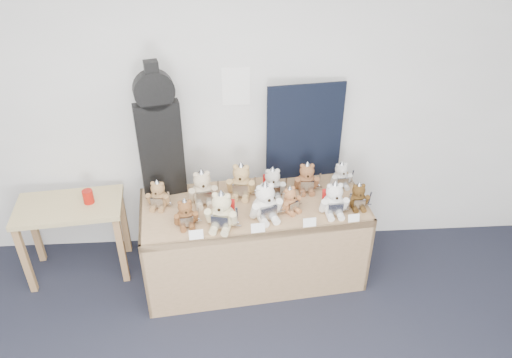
{
  "coord_description": "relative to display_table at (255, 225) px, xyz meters",
  "views": [
    {
      "loc": [
        0.25,
        -1.0,
        2.92
      ],
      "look_at": [
        0.44,
        1.93,
        0.99
      ],
      "focal_mm": 35.0,
      "sensor_mm": 36.0,
      "label": 1
    }
  ],
  "objects": [
    {
      "name": "entry_card_d",
      "position": [
        0.7,
        -0.19,
        0.18
      ],
      "size": [
        0.08,
        0.03,
        0.06
      ],
      "primitive_type": "cube",
      "rotation": [
        -0.24,
        0.0,
        0.11
      ],
      "color": "white",
      "rests_on": "display_table"
    },
    {
      "name": "display_table",
      "position": [
        0.0,
        0.0,
        0.0
      ],
      "size": [
        1.76,
        0.88,
        0.7
      ],
      "rotation": [
        0.0,
        0.0,
        0.11
      ],
      "color": "#907049",
      "rests_on": "floor"
    },
    {
      "name": "teddy_front_far_left",
      "position": [
        -0.5,
        -0.15,
        0.25
      ],
      "size": [
        0.2,
        0.17,
        0.24
      ],
      "rotation": [
        0.0,
        0.0,
        0.18
      ],
      "color": "brown",
      "rests_on": "display_table"
    },
    {
      "name": "teddy_front_centre",
      "position": [
        0.07,
        -0.1,
        0.28
      ],
      "size": [
        0.27,
        0.25,
        0.32
      ],
      "rotation": [
        0.0,
        0.0,
        0.3
      ],
      "color": "white",
      "rests_on": "display_table"
    },
    {
      "name": "entry_card_a",
      "position": [
        -0.42,
        -0.31,
        0.19
      ],
      "size": [
        0.1,
        0.03,
        0.07
      ],
      "primitive_type": "cube",
      "rotation": [
        -0.24,
        0.0,
        0.11
      ],
      "color": "white",
      "rests_on": "display_table"
    },
    {
      "name": "entry_card_b",
      "position": [
        0.0,
        -0.27,
        0.19
      ],
      "size": [
        0.1,
        0.03,
        0.07
      ],
      "primitive_type": "cube",
      "rotation": [
        -0.24,
        0.0,
        0.11
      ],
      "color": "white",
      "rests_on": "display_table"
    },
    {
      "name": "teddy_back_end",
      "position": [
        0.69,
        0.27,
        0.25
      ],
      "size": [
        0.19,
        0.17,
        0.23
      ],
      "rotation": [
        0.0,
        0.0,
        0.15
      ],
      "color": "silver",
      "rests_on": "display_table"
    },
    {
      "name": "teddy_back_far_left",
      "position": [
        -0.71,
        0.09,
        0.25
      ],
      "size": [
        0.2,
        0.17,
        0.24
      ],
      "rotation": [
        0.0,
        0.0,
        -0.17
      ],
      "color": "#956E45",
      "rests_on": "display_table"
    },
    {
      "name": "guitar_case",
      "position": [
        -0.68,
        0.26,
        0.67
      ],
      "size": [
        0.33,
        0.17,
        1.06
      ],
      "rotation": [
        0.0,
        0.0,
        0.24
      ],
      "color": "black",
      "rests_on": "display_table"
    },
    {
      "name": "teddy_back_centre_left",
      "position": [
        -0.09,
        0.2,
        0.27
      ],
      "size": [
        0.25,
        0.22,
        0.3
      ],
      "rotation": [
        0.0,
        0.0,
        -0.16
      ],
      "color": "tan",
      "rests_on": "display_table"
    },
    {
      "name": "teddy_back_left",
      "position": [
        -0.38,
        0.12,
        0.27
      ],
      "size": [
        0.25,
        0.22,
        0.3
      ],
      "rotation": [
        0.0,
        0.0,
        0.16
      ],
      "color": "#C9B392",
      "rests_on": "display_table"
    },
    {
      "name": "room_shell",
      "position": [
        -0.11,
        0.53,
        0.9
      ],
      "size": [
        6.0,
        6.0,
        6.0
      ],
      "color": "white",
      "rests_on": "floor"
    },
    {
      "name": "teddy_front_right",
      "position": [
        0.25,
        -0.03,
        0.24
      ],
      "size": [
        0.19,
        0.18,
        0.23
      ],
      "rotation": [
        0.0,
        0.0,
        0.59
      ],
      "color": "#A76A3F",
      "rests_on": "display_table"
    },
    {
      "name": "red_cup",
      "position": [
        -1.26,
        0.22,
        0.17
      ],
      "size": [
        0.08,
        0.08,
        0.11
      ],
      "primitive_type": "cylinder",
      "color": "#AC140B",
      "rests_on": "side_table"
    },
    {
      "name": "entry_card_c",
      "position": [
        0.37,
        -0.23,
        0.19
      ],
      "size": [
        0.1,
        0.03,
        0.07
      ],
      "primitive_type": "cube",
      "rotation": [
        -0.24,
        0.0,
        0.11
      ],
      "color": "white",
      "rests_on": "display_table"
    },
    {
      "name": "teddy_front_left",
      "position": [
        -0.24,
        -0.18,
        0.28
      ],
      "size": [
        0.26,
        0.24,
        0.32
      ],
      "rotation": [
        0.0,
        0.0,
        -0.23
      ],
      "color": "beige",
      "rests_on": "display_table"
    },
    {
      "name": "teddy_back_right",
      "position": [
        0.41,
        0.23,
        0.26
      ],
      "size": [
        0.22,
        0.18,
        0.27
      ],
      "rotation": [
        0.0,
        0.0,
        -0.03
      ],
      "color": "brown",
      "rests_on": "display_table"
    },
    {
      "name": "teddy_back_centre_right",
      "position": [
        0.14,
        0.17,
        0.26
      ],
      "size": [
        0.22,
        0.19,
        0.27
      ],
      "rotation": [
        0.0,
        0.0,
        0.05
      ],
      "color": "beige",
      "rests_on": "display_table"
    },
    {
      "name": "teddy_front_far_right",
      "position": [
        0.57,
        -0.08,
        0.27
      ],
      "size": [
        0.24,
        0.2,
        0.29
      ],
      "rotation": [
        0.0,
        0.0,
        0.06
      ],
      "color": "white",
      "rests_on": "display_table"
    },
    {
      "name": "teddy_front_end",
      "position": [
        0.76,
        -0.02,
        0.24
      ],
      "size": [
        0.19,
        0.15,
        0.23
      ],
      "rotation": [
        0.0,
        0.0,
        0.05
      ],
      "color": "#4D351A",
      "rests_on": "display_table"
    },
    {
      "name": "side_table",
      "position": [
        -1.42,
        0.2,
        -0.01
      ],
      "size": [
        0.84,
        0.52,
        0.67
      ],
      "rotation": [
        0.0,
        0.0,
        0.1
      ],
      "color": "tan",
      "rests_on": "floor"
    },
    {
      "name": "navy_board",
      "position": [
        0.41,
        0.43,
        0.55
      ],
      "size": [
        0.6,
        0.09,
        0.8
      ],
      "primitive_type": "cube",
      "rotation": [
        0.0,
        0.0,
        0.12
      ],
      "color": "black",
      "rests_on": "display_table"
    }
  ]
}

